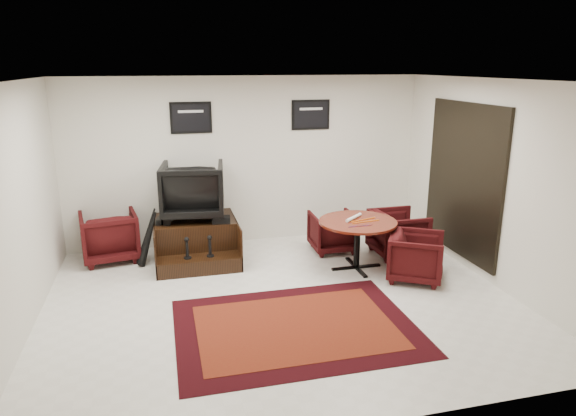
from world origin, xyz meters
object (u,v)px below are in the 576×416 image
object	(u,v)px
shine_chair	(193,188)
table_chair_corner	(416,255)
shine_podium	(196,241)
table_chair_window	(398,231)
meeting_table	(358,227)
armchair_side	(109,234)
table_chair_back	(333,230)

from	to	relation	value
shine_chair	table_chair_corner	world-z (taller)	shine_chair
shine_podium	table_chair_corner	size ratio (longest dim) A/B	1.71
shine_chair	table_chair_window	xyz separation A→B (m)	(3.17, -0.74, -0.73)
meeting_table	table_chair_corner	distance (m)	0.93
shine_chair	armchair_side	size ratio (longest dim) A/B	1.14
shine_podium	armchair_side	size ratio (longest dim) A/B	1.51
shine_podium	table_chair_corner	bearing A→B (deg)	-27.90
table_chair_back	armchair_side	bearing A→B (deg)	-6.11
shine_chair	armchair_side	xyz separation A→B (m)	(-1.31, 0.16, -0.70)
shine_podium	shine_chair	bearing A→B (deg)	90.00
meeting_table	armchair_side	bearing A→B (deg)	160.46
table_chair_back	table_chair_corner	bearing A→B (deg)	120.04
shine_chair	meeting_table	world-z (taller)	shine_chair
shine_chair	armchair_side	distance (m)	1.50
meeting_table	shine_chair	bearing A→B (deg)	154.08
table_chair_back	table_chair_window	world-z (taller)	table_chair_window
shine_podium	table_chair_back	world-z (taller)	table_chair_back
meeting_table	table_chair_window	size ratio (longest dim) A/B	1.43
table_chair_window	meeting_table	bearing A→B (deg)	113.63
shine_chair	meeting_table	size ratio (longest dim) A/B	0.84
shine_podium	meeting_table	world-z (taller)	meeting_table
shine_podium	table_chair_window	world-z (taller)	table_chair_window
shine_podium	table_chair_back	xyz separation A→B (m)	(2.21, -0.17, 0.06)
armchair_side	table_chair_back	world-z (taller)	armchair_side
meeting_table	table_chair_back	size ratio (longest dim) A/B	1.61
meeting_table	table_chair_back	distance (m)	0.88
table_chair_back	table_chair_corner	xyz separation A→B (m)	(0.77, -1.41, 0.02)
shine_podium	shine_chair	xyz separation A→B (m)	(0.00, 0.14, 0.83)
table_chair_corner	table_chair_back	bearing A→B (deg)	59.17
table_chair_back	table_chair_window	size ratio (longest dim) A/B	0.89
shine_chair	table_chair_back	xyz separation A→B (m)	(2.21, -0.30, -0.77)
table_chair_back	table_chair_window	distance (m)	1.06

